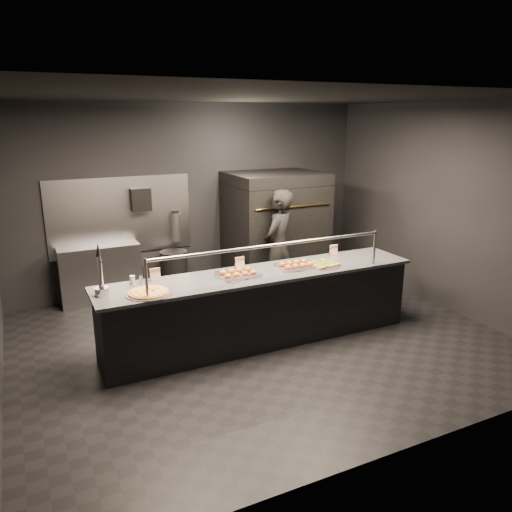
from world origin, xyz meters
The scene contains 15 objects.
room centered at (-0.02, 0.05, 1.50)m, with size 6.04×6.00×3.00m.
service_counter centered at (0.00, 0.00, 0.46)m, with size 4.10×0.78×1.37m.
pizza_oven centered at (1.20, 1.90, 0.97)m, with size 1.50×1.23×1.91m.
prep_shelf centered at (-1.60, 2.32, 0.45)m, with size 1.20×0.35×0.90m, color #99999E.
towel_dispenser centered at (-0.90, 2.39, 1.55)m, with size 0.30×0.20×0.35m, color black.
fire_extinguisher centered at (-0.35, 2.40, 1.06)m, with size 0.14×0.14×0.51m.
beer_tap centered at (-1.92, 0.02, 1.09)m, with size 0.15×0.22×0.59m.
round_pizza centered at (-1.45, -0.15, 0.94)m, with size 0.51×0.51×0.03m.
slider_tray_a centered at (-0.31, 0.00, 0.95)m, with size 0.57×0.48×0.08m.
slider_tray_b centered at (0.50, 0.00, 0.95)m, with size 0.51×0.40×0.08m.
square_pizza centered at (0.85, -0.08, 0.94)m, with size 0.44×0.44×0.05m.
condiment_jar centered at (-1.51, 0.26, 0.97)m, with size 0.15×0.06×0.10m.
tent_cards centered at (-0.05, 0.28, 1.00)m, with size 2.65×0.04×0.15m.
trash_bin centered at (-0.49, 2.15, 0.36)m, with size 0.43×0.43×0.72m, color black.
worker centered at (0.85, 1.13, 0.88)m, with size 0.64×0.42×1.76m, color black.
Camera 1 is at (-2.64, -5.28, 2.79)m, focal length 35.00 mm.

